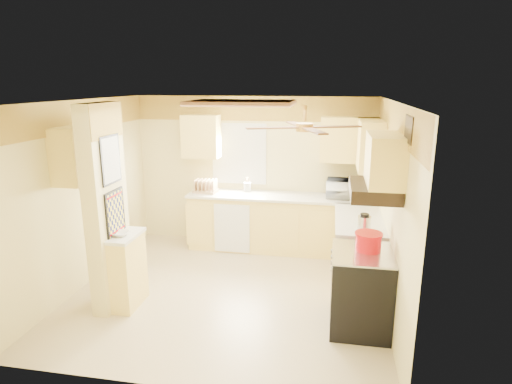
% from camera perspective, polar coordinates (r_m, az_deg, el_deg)
% --- Properties ---
extents(floor, '(4.00, 4.00, 0.00)m').
position_cam_1_polar(floor, '(5.89, -3.70, -13.10)').
color(floor, tan).
rests_on(floor, ground).
extents(ceiling, '(4.00, 4.00, 0.00)m').
position_cam_1_polar(ceiling, '(5.23, -4.16, 11.98)').
color(ceiling, white).
rests_on(ceiling, wall_back).
extents(wall_back, '(4.00, 0.00, 4.00)m').
position_cam_1_polar(wall_back, '(7.23, -0.28, 2.73)').
color(wall_back, '#E1D089').
rests_on(wall_back, floor).
extents(wall_front, '(4.00, 0.00, 4.00)m').
position_cam_1_polar(wall_front, '(3.72, -11.09, -9.20)').
color(wall_front, '#E1D089').
rests_on(wall_front, floor).
extents(wall_left, '(0.00, 3.80, 3.80)m').
position_cam_1_polar(wall_left, '(6.21, -22.12, -0.34)').
color(wall_left, '#E1D089').
rests_on(wall_left, floor).
extents(wall_right, '(0.00, 3.80, 3.80)m').
position_cam_1_polar(wall_right, '(5.32, 17.49, -2.30)').
color(wall_right, '#E1D089').
rests_on(wall_right, floor).
extents(wallpaper_border, '(4.00, 0.02, 0.40)m').
position_cam_1_polar(wallpaper_border, '(7.07, -0.32, 11.05)').
color(wallpaper_border, gold).
rests_on(wallpaper_border, wall_back).
extents(partition_column, '(0.20, 0.70, 2.50)m').
position_cam_1_polar(partition_column, '(5.43, -19.34, -2.12)').
color(partition_column, '#E1D089').
rests_on(partition_column, floor).
extents(partition_ledge, '(0.25, 0.55, 0.90)m').
position_cam_1_polar(partition_ledge, '(5.60, -16.65, -10.13)').
color(partition_ledge, '#FFDD6A').
rests_on(partition_ledge, floor).
extents(ledge_top, '(0.28, 0.58, 0.04)m').
position_cam_1_polar(ledge_top, '(5.43, -17.01, -5.61)').
color(ledge_top, silver).
rests_on(ledge_top, partition_ledge).
extents(lower_cabinets_back, '(3.00, 0.60, 0.90)m').
position_cam_1_polar(lower_cabinets_back, '(7.08, 3.28, -4.26)').
color(lower_cabinets_back, '#FFDD6A').
rests_on(lower_cabinets_back, floor).
extents(lower_cabinets_right, '(0.60, 1.40, 0.90)m').
position_cam_1_polar(lower_cabinets_right, '(6.12, 13.44, -7.77)').
color(lower_cabinets_right, '#FFDD6A').
rests_on(lower_cabinets_right, floor).
extents(countertop_back, '(3.04, 0.64, 0.04)m').
position_cam_1_polar(countertop_back, '(6.94, 3.32, -0.61)').
color(countertop_back, silver).
rests_on(countertop_back, lower_cabinets_back).
extents(countertop_right, '(0.64, 1.44, 0.04)m').
position_cam_1_polar(countertop_right, '(5.96, 13.61, -3.57)').
color(countertop_right, silver).
rests_on(countertop_right, lower_cabinets_right).
extents(dishwasher_panel, '(0.58, 0.02, 0.80)m').
position_cam_1_polar(dishwasher_panel, '(6.92, -3.23, -4.88)').
color(dishwasher_panel, white).
rests_on(dishwasher_panel, lower_cabinets_back).
extents(window, '(0.92, 0.02, 1.02)m').
position_cam_1_polar(window, '(7.21, -2.26, 5.11)').
color(window, white).
rests_on(window, wall_back).
extents(upper_cab_back_left, '(0.60, 0.35, 0.70)m').
position_cam_1_polar(upper_cab_back_left, '(7.17, -7.29, 7.37)').
color(upper_cab_back_left, '#FFDD6A').
rests_on(upper_cab_back_left, wall_back).
extents(upper_cab_back_right, '(0.90, 0.35, 0.70)m').
position_cam_1_polar(upper_cab_back_right, '(6.85, 12.40, 6.82)').
color(upper_cab_back_right, '#FFDD6A').
rests_on(upper_cab_back_right, wall_back).
extents(upper_cab_right, '(0.35, 1.00, 0.70)m').
position_cam_1_polar(upper_cab_right, '(6.39, 15.01, 6.14)').
color(upper_cab_right, '#FFDD6A').
rests_on(upper_cab_right, wall_right).
extents(upper_cab_left_wall, '(0.35, 0.75, 0.70)m').
position_cam_1_polar(upper_cab_left_wall, '(5.80, -22.51, 4.70)').
color(upper_cab_left_wall, '#FFDD6A').
rests_on(upper_cab_left_wall, wall_left).
extents(upper_cab_over_stove, '(0.35, 0.76, 0.52)m').
position_cam_1_polar(upper_cab_over_stove, '(4.61, 16.80, 4.18)').
color(upper_cab_over_stove, '#FFDD6A').
rests_on(upper_cab_over_stove, wall_right).
extents(stove, '(0.68, 0.77, 0.92)m').
position_cam_1_polar(stove, '(5.06, 13.76, -12.54)').
color(stove, black).
rests_on(stove, floor).
extents(range_hood, '(0.50, 0.76, 0.14)m').
position_cam_1_polar(range_hood, '(4.67, 15.47, 0.25)').
color(range_hood, black).
rests_on(range_hood, upper_cab_over_stove).
extents(poster_menu, '(0.02, 0.42, 0.57)m').
position_cam_1_polar(poster_menu, '(5.24, -18.82, 4.10)').
color(poster_menu, black).
rests_on(poster_menu, partition_column).
extents(poster_nashville, '(0.02, 0.42, 0.57)m').
position_cam_1_polar(poster_nashville, '(5.39, -18.25, -2.71)').
color(poster_nashville, black).
rests_on(poster_nashville, partition_column).
extents(ceiling_light_panel, '(1.35, 0.95, 0.06)m').
position_cam_1_polar(ceiling_light_panel, '(5.69, -1.89, 11.77)').
color(ceiling_light_panel, brown).
rests_on(ceiling_light_panel, ceiling).
extents(ceiling_fan, '(1.15, 1.15, 0.26)m').
position_cam_1_polar(ceiling_fan, '(4.39, 6.48, 8.64)').
color(ceiling_fan, gold).
rests_on(ceiling_fan, ceiling).
extents(vent_grate, '(0.02, 0.40, 0.25)m').
position_cam_1_polar(vent_grate, '(4.24, 19.75, 7.88)').
color(vent_grate, black).
rests_on(vent_grate, wall_right).
extents(microwave, '(0.56, 0.39, 0.30)m').
position_cam_1_polar(microwave, '(6.87, 11.65, 0.41)').
color(microwave, white).
rests_on(microwave, countertop_back).
extents(bowl, '(0.20, 0.20, 0.05)m').
position_cam_1_polar(bowl, '(5.38, -17.65, -5.33)').
color(bowl, white).
rests_on(bowl, ledge_top).
extents(dutch_oven, '(0.30, 0.30, 0.20)m').
position_cam_1_polar(dutch_oven, '(4.91, 14.75, -6.39)').
color(dutch_oven, red).
rests_on(dutch_oven, stove).
extents(kettle, '(0.16, 0.16, 0.24)m').
position_cam_1_polar(kettle, '(5.36, 14.22, -4.16)').
color(kettle, silver).
rests_on(kettle, countertop_right).
extents(dish_rack, '(0.39, 0.30, 0.21)m').
position_cam_1_polar(dish_rack, '(7.15, -6.75, 0.58)').
color(dish_rack, tan).
rests_on(dish_rack, countertop_back).
extents(utensil_crock, '(0.12, 0.12, 0.24)m').
position_cam_1_polar(utensil_crock, '(7.15, -1.17, 0.70)').
color(utensil_crock, white).
rests_on(utensil_crock, countertop_back).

